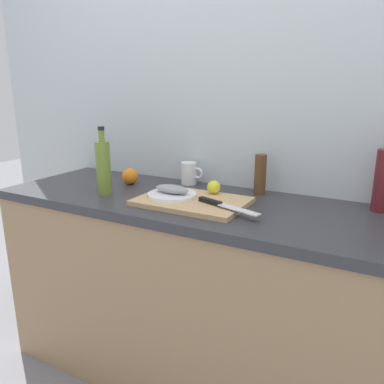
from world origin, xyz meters
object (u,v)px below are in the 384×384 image
fish_fillet (172,189)px  chef_knife (220,204)px  white_plate (172,195)px  cutting_board (192,201)px  lemon_0 (214,187)px  olive_oil_bottle (103,167)px  coffee_mug_0 (189,173)px  wine_bottle (384,179)px  pepper_mill (260,175)px

fish_fillet → chef_knife: fish_fillet is taller
white_plate → chef_knife: size_ratio=0.73×
cutting_board → fish_fillet: 0.10m
white_plate → lemon_0: lemon_0 is taller
white_plate → olive_oil_bottle: size_ratio=0.68×
white_plate → fish_fillet: bearing=-90.0°
cutting_board → olive_oil_bottle: 0.44m
chef_knife → coffee_mug_0: 0.46m
fish_fillet → wine_bottle: bearing=19.4°
chef_knife → pepper_mill: 0.32m
coffee_mug_0 → pepper_mill: pepper_mill is taller
cutting_board → pepper_mill: (0.20, 0.27, 0.08)m
chef_knife → lemon_0: lemon_0 is taller
pepper_mill → white_plate: bearing=-136.0°
fish_fillet → wine_bottle: 0.83m
cutting_board → coffee_mug_0: (-0.17, 0.29, 0.04)m
chef_knife → pepper_mill: (0.05, 0.31, 0.06)m
chef_knife → pepper_mill: pepper_mill is taller
white_plate → wine_bottle: size_ratio=0.63×
fish_fillet → coffee_mug_0: (-0.08, 0.30, 0.00)m
chef_knife → lemon_0: size_ratio=4.91×
fish_fillet → olive_oil_bottle: olive_oil_bottle is taller
lemon_0 → pepper_mill: size_ratio=0.32×
lemon_0 → coffee_mug_0: coffee_mug_0 is taller
olive_oil_bottle → pepper_mill: 0.70m
cutting_board → coffee_mug_0: 0.34m
lemon_0 → cutting_board: bearing=-110.2°
lemon_0 → coffee_mug_0: 0.27m
coffee_mug_0 → pepper_mill: bearing=-2.6°
fish_fillet → coffee_mug_0: size_ratio=1.33×
olive_oil_bottle → chef_knife: bearing=1.4°
fish_fillet → coffee_mug_0: 0.31m
fish_fillet → coffee_mug_0: coffee_mug_0 is taller
cutting_board → lemon_0: lemon_0 is taller
white_plate → lemon_0: size_ratio=3.56×
chef_knife → olive_oil_bottle: (-0.56, -0.01, 0.10)m
cutting_board → chef_knife: bearing=-15.0°
fish_fillet → olive_oil_bottle: 0.34m
pepper_mill → lemon_0: bearing=-135.2°
cutting_board → wine_bottle: (0.69, 0.27, 0.12)m
cutting_board → pepper_mill: 0.35m
lemon_0 → pepper_mill: (0.16, 0.15, 0.04)m
cutting_board → wine_bottle: size_ratio=1.36×
white_plate → wine_bottle: 0.83m
pepper_mill → chef_knife: bearing=-99.8°
lemon_0 → pepper_mill: 0.22m
olive_oil_bottle → wine_bottle: (1.11, 0.32, 0.00)m
lemon_0 → chef_knife: bearing=-57.1°
pepper_mill → cutting_board: bearing=-126.1°
white_plate → wine_bottle: (0.78, 0.27, 0.10)m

